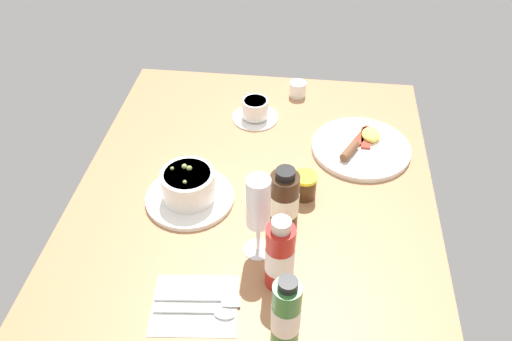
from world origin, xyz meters
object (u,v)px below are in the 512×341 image
at_px(porridge_bowl, 189,188).
at_px(creamer_jug, 298,89).
at_px(sauce_bottle_red, 280,256).
at_px(coffee_cup, 255,110).
at_px(sauce_bottle_green, 286,315).
at_px(jam_jar, 305,186).
at_px(wine_glass, 258,206).
at_px(cutlery_setting, 197,305).
at_px(breakfast_plate, 361,147).
at_px(sauce_bottle_brown, 284,201).

xyz_separation_m(porridge_bowl, creamer_jug, (-0.47, 0.22, -0.01)).
relative_size(creamer_jug, sauce_bottle_red, 0.32).
bearing_deg(sauce_bottle_red, coffee_cup, -168.32).
bearing_deg(sauce_bottle_green, porridge_bowl, -143.86).
height_order(jam_jar, sauce_bottle_red, sauce_bottle_red).
bearing_deg(creamer_jug, wine_glass, -4.63).
distance_m(sauce_bottle_green, sauce_bottle_red, 0.13).
height_order(cutlery_setting, coffee_cup, coffee_cup).
bearing_deg(porridge_bowl, breakfast_plate, 120.12).
distance_m(creamer_jug, jam_jar, 0.42).
bearing_deg(coffee_cup, cutlery_setting, -3.35).
relative_size(cutlery_setting, sauce_bottle_brown, 1.11).
relative_size(sauce_bottle_green, sauce_bottle_red, 1.00).
height_order(porridge_bowl, wine_glass, wine_glass).
relative_size(cutlery_setting, jam_jar, 2.84).
xyz_separation_m(cutlery_setting, creamer_jug, (-0.75, 0.15, 0.02)).
distance_m(cutlery_setting, jam_jar, 0.38).
height_order(coffee_cup, breakfast_plate, coffee_cup).
distance_m(cutlery_setting, sauce_bottle_brown, 0.28).
bearing_deg(sauce_bottle_brown, creamer_jug, 179.78).
bearing_deg(creamer_jug, breakfast_plate, 37.06).
height_order(porridge_bowl, sauce_bottle_red, sauce_bottle_red).
distance_m(wine_glass, breakfast_plate, 0.44).
relative_size(wine_glass, sauce_bottle_brown, 1.26).
height_order(porridge_bowl, cutlery_setting, porridge_bowl).
bearing_deg(porridge_bowl, wine_glass, 52.98).
bearing_deg(coffee_cup, jam_jar, 27.15).
xyz_separation_m(wine_glass, sauce_bottle_green, (0.20, 0.07, -0.05)).
relative_size(sauce_bottle_brown, sauce_bottle_red, 0.90).
distance_m(cutlery_setting, breakfast_plate, 0.61).
bearing_deg(sauce_bottle_green, creamer_jug, -178.37).
height_order(sauce_bottle_red, breakfast_plate, sauce_bottle_red).
relative_size(porridge_bowl, wine_glass, 1.03).
distance_m(coffee_cup, sauce_bottle_red, 0.56).
bearing_deg(wine_glass, sauce_bottle_green, 19.20).
height_order(porridge_bowl, jam_jar, porridge_bowl).
bearing_deg(sauce_bottle_red, wine_glass, -146.66).
height_order(coffee_cup, sauce_bottle_red, sauce_bottle_red).
relative_size(coffee_cup, wine_glass, 0.64).
bearing_deg(coffee_cup, porridge_bowl, -18.18).
bearing_deg(wine_glass, coffee_cup, -172.40).
relative_size(creamer_jug, sauce_bottle_brown, 0.35).
xyz_separation_m(porridge_bowl, sauce_bottle_green, (0.34, 0.24, 0.04)).
xyz_separation_m(cutlery_setting, coffee_cup, (-0.62, 0.04, 0.02)).
height_order(cutlery_setting, sauce_bottle_brown, sauce_bottle_brown).
bearing_deg(creamer_jug, porridge_bowl, -25.50).
bearing_deg(porridge_bowl, jam_jar, 99.64).
xyz_separation_m(cutlery_setting, sauce_bottle_brown, (-0.23, 0.15, 0.07)).
bearing_deg(porridge_bowl, cutlery_setting, 14.87).
distance_m(cutlery_setting, sauce_bottle_green, 0.20).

